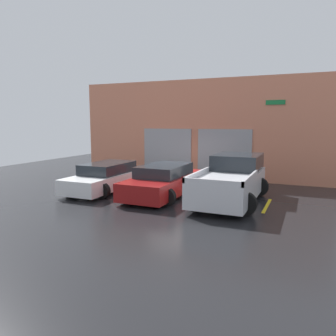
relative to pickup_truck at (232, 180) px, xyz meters
name	(u,v)px	position (x,y,z in m)	size (l,w,h in m)	color
ground_plane	(178,188)	(-2.79, 1.33, -0.81)	(28.00, 28.00, 0.00)	black
shophouse_building	(200,130)	(-2.79, 4.62, 1.80)	(14.07, 0.68, 5.29)	#D17A5B
pickup_truck	(232,180)	(0.00, 0.00, 0.00)	(2.52, 5.01, 1.72)	silver
sedan_white	(107,177)	(-5.57, -0.25, -0.22)	(2.15, 4.61, 1.23)	white
sedan_side	(163,181)	(-2.79, -0.26, -0.19)	(2.28, 4.69, 1.29)	maroon
parking_stripe_far_left	(82,188)	(-6.96, -0.28, -0.80)	(0.12, 2.20, 0.01)	gold
parking_stripe_left	(134,193)	(-4.18, -0.28, -0.80)	(0.12, 2.20, 0.01)	gold
parking_stripe_centre	(195,199)	(-1.39, -0.28, -0.80)	(0.12, 2.20, 0.01)	gold
parking_stripe_right	(267,206)	(1.39, -0.28, -0.80)	(0.12, 2.20, 0.01)	gold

